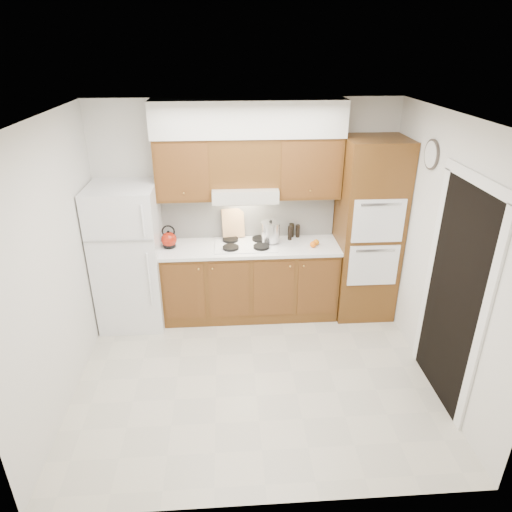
{
  "coord_description": "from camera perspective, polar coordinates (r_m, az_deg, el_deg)",
  "views": [
    {
      "loc": [
        -0.24,
        -3.79,
        3.16
      ],
      "look_at": [
        0.05,
        0.45,
        1.15
      ],
      "focal_mm": 32.0,
      "sensor_mm": 36.0,
      "label": 1
    }
  ],
  "objects": [
    {
      "name": "cooktop",
      "position": [
        5.47,
        -1.3,
        1.43
      ],
      "size": [
        0.74,
        0.5,
        0.01
      ],
      "primitive_type": "cube",
      "color": "white",
      "rests_on": "countertop"
    },
    {
      "name": "oven_cabinet",
      "position": [
        5.63,
        13.77,
        3.09
      ],
      "size": [
        0.7,
        0.65,
        2.2
      ],
      "primitive_type": "cube",
      "color": "brown",
      "rests_on": "floor"
    },
    {
      "name": "orange_far",
      "position": [
        5.44,
        7.14,
        1.45
      ],
      "size": [
        0.1,
        0.1,
        0.08
      ],
      "primitive_type": "sphere",
      "rotation": [
        0.0,
        0.0,
        -0.4
      ],
      "color": "#F9540D",
      "rests_on": "countertop"
    },
    {
      "name": "ceiling",
      "position": [
        3.84,
        -0.27,
        16.92
      ],
      "size": [
        3.6,
        3.6,
        0.0
      ],
      "primitive_type": "plane",
      "color": "white",
      "rests_on": "wall_back"
    },
    {
      "name": "floor",
      "position": [
        4.94,
        -0.21,
        -14.45
      ],
      "size": [
        3.6,
        3.6,
        0.0
      ],
      "primitive_type": "plane",
      "color": "#BAB4A2",
      "rests_on": "ground"
    },
    {
      "name": "stock_pot",
      "position": [
        5.48,
        1.83,
        3.03
      ],
      "size": [
        0.29,
        0.29,
        0.23
      ],
      "primitive_type": "cylinder",
      "rotation": [
        0.0,
        0.0,
        0.37
      ],
      "color": "silver",
      "rests_on": "cooktop"
    },
    {
      "name": "fridge",
      "position": [
        5.57,
        -15.6,
        -0.11
      ],
      "size": [
        0.75,
        0.72,
        1.72
      ],
      "primitive_type": "cube",
      "color": "white",
      "rests_on": "floor"
    },
    {
      "name": "soffit",
      "position": [
        5.18,
        -0.95,
        16.85
      ],
      "size": [
        2.13,
        0.36,
        0.4
      ],
      "primitive_type": "cube",
      "color": "silver",
      "rests_on": "wall_back"
    },
    {
      "name": "condiment_b",
      "position": [
        5.7,
        5.24,
        3.13
      ],
      "size": [
        0.06,
        0.06,
        0.16
      ],
      "primitive_type": "cylinder",
      "rotation": [
        0.0,
        0.0,
        0.37
      ],
      "color": "black",
      "rests_on": "countertop"
    },
    {
      "name": "condiment_a",
      "position": [
        5.61,
        4.25,
        2.89
      ],
      "size": [
        0.07,
        0.07,
        0.18
      ],
      "primitive_type": "cylinder",
      "rotation": [
        0.0,
        0.0,
        -0.38
      ],
      "color": "black",
      "rests_on": "countertop"
    },
    {
      "name": "upper_cab_right",
      "position": [
        5.38,
        6.58,
        11.03
      ],
      "size": [
        0.73,
        0.33,
        0.7
      ],
      "primitive_type": "cube",
      "color": "brown",
      "rests_on": "wall_back"
    },
    {
      "name": "cutting_board",
      "position": [
        5.6,
        -2.86,
        4.11
      ],
      "size": [
        0.28,
        0.14,
        0.36
      ],
      "primitive_type": "cube",
      "rotation": [
        -0.21,
        0.0,
        0.17
      ],
      "color": "tan",
      "rests_on": "countertop"
    },
    {
      "name": "wall_left",
      "position": [
        4.5,
        -23.75,
        -1.4
      ],
      "size": [
        0.02,
        3.0,
        2.6
      ],
      "primitive_type": "cube",
      "color": "silver",
      "rests_on": "floor"
    },
    {
      "name": "wall_back",
      "position": [
        5.62,
        -1.22,
        5.94
      ],
      "size": [
        3.6,
        0.02,
        2.6
      ],
      "primitive_type": "cube",
      "color": "silver",
      "rests_on": "floor"
    },
    {
      "name": "base_cabinets",
      "position": [
        5.69,
        -0.75,
        -3.17
      ],
      "size": [
        2.11,
        0.6,
        0.9
      ],
      "primitive_type": "cube",
      "color": "brown",
      "rests_on": "floor"
    },
    {
      "name": "upper_cab_over_hood",
      "position": [
        5.28,
        -1.47,
        11.76
      ],
      "size": [
        0.75,
        0.33,
        0.55
      ],
      "primitive_type": "cube",
      "color": "brown",
      "rests_on": "range_hood"
    },
    {
      "name": "backsplash",
      "position": [
        5.63,
        -0.95,
        5.13
      ],
      "size": [
        2.11,
        0.03,
        0.56
      ],
      "primitive_type": "cube",
      "color": "white",
      "rests_on": "countertop"
    },
    {
      "name": "orange_near",
      "position": [
        5.51,
        7.52,
        1.7
      ],
      "size": [
        0.08,
        0.08,
        0.07
      ],
      "primitive_type": "sphere",
      "rotation": [
        0.0,
        0.0,
        0.16
      ],
      "color": "orange",
      "rests_on": "countertop"
    },
    {
      "name": "wall_clock",
      "position": [
        4.9,
        21.1,
        11.75
      ],
      "size": [
        0.02,
        0.3,
        0.3
      ],
      "primitive_type": "cylinder",
      "rotation": [
        0.0,
        1.57,
        0.0
      ],
      "color": "#3F3833",
      "rests_on": "wall_right"
    },
    {
      "name": "doorway",
      "position": [
        4.52,
        23.43,
        -4.83
      ],
      "size": [
        0.02,
        0.9,
        2.1
      ],
      "primitive_type": "cube",
      "color": "black",
      "rests_on": "floor"
    },
    {
      "name": "condiment_c",
      "position": [
        5.7,
        4.46,
        3.25
      ],
      "size": [
        0.08,
        0.08,
        0.17
      ],
      "primitive_type": "cylinder",
      "rotation": [
        0.0,
        0.0,
        -0.3
      ],
      "color": "black",
      "rests_on": "countertop"
    },
    {
      "name": "range_hood",
      "position": [
        5.31,
        -1.4,
        7.93
      ],
      "size": [
        0.75,
        0.45,
        0.15
      ],
      "primitive_type": "cube",
      "color": "silver",
      "rests_on": "wall_back"
    },
    {
      "name": "wall_right",
      "position": [
        4.69,
        22.28,
        -0.06
      ],
      "size": [
        0.02,
        3.0,
        2.6
      ],
      "primitive_type": "cube",
      "color": "silver",
      "rests_on": "floor"
    },
    {
      "name": "upper_cab_left",
      "position": [
        5.31,
        -9.05,
        10.71
      ],
      "size": [
        0.63,
        0.33,
        0.7
      ],
      "primitive_type": "cube",
      "color": "brown",
      "rests_on": "wall_back"
    },
    {
      "name": "kettle",
      "position": [
        5.47,
        -10.83,
        2.05
      ],
      "size": [
        0.2,
        0.2,
        0.18
      ],
      "primitive_type": "sphere",
      "rotation": [
        0.0,
        0.0,
        0.08
      ],
      "color": "maroon",
      "rests_on": "countertop"
    },
    {
      "name": "countertop",
      "position": [
        5.47,
        -0.77,
        1.11
      ],
      "size": [
        2.13,
        0.62,
        0.04
      ],
      "primitive_type": "cube",
      "color": "white",
      "rests_on": "base_cabinets"
    }
  ]
}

